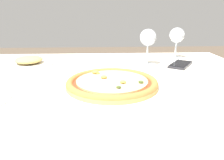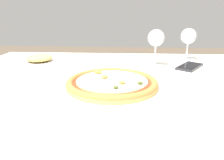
% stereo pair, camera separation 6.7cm
% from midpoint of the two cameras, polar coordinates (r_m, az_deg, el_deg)
% --- Properties ---
extents(dining_table, '(1.19, 1.04, 0.74)m').
position_cam_midpoint_polar(dining_table, '(0.75, 1.33, -7.68)').
color(dining_table, '#997047').
rests_on(dining_table, ground_plane).
extents(pizza_plate, '(0.30, 0.30, 0.04)m').
position_cam_midpoint_polar(pizza_plate, '(0.67, 2.84, -1.08)').
color(pizza_plate, white).
rests_on(pizza_plate, dining_table).
extents(wine_glass_far_left, '(0.08, 0.08, 0.16)m').
position_cam_midpoint_polar(wine_glass_far_left, '(0.95, 13.44, 10.15)').
color(wine_glass_far_left, silver).
rests_on(wine_glass_far_left, dining_table).
extents(wine_glass_far_right, '(0.07, 0.07, 0.15)m').
position_cam_midpoint_polar(wine_glass_far_right, '(1.12, 21.00, 10.30)').
color(wine_glass_far_right, silver).
rests_on(wine_glass_far_right, dining_table).
extents(cell_phone, '(0.14, 0.16, 0.01)m').
position_cam_midpoint_polar(cell_phone, '(0.99, 21.50, 3.30)').
color(cell_phone, '#232328').
rests_on(cell_phone, dining_table).
extents(side_plate, '(0.20, 0.20, 0.04)m').
position_cam_midpoint_polar(side_plate, '(1.03, -16.72, 5.01)').
color(side_plate, white).
rests_on(side_plate, dining_table).
extents(napkin_folded, '(0.18, 0.16, 0.01)m').
position_cam_midpoint_polar(napkin_folded, '(0.83, 28.75, -0.42)').
color(napkin_folded, silver).
rests_on(napkin_folded, dining_table).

